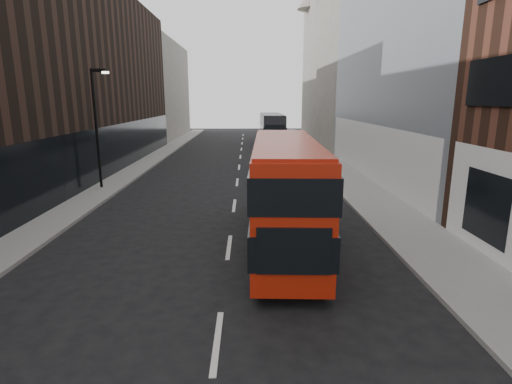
{
  "coord_description": "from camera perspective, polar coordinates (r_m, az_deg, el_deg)",
  "views": [
    {
      "loc": [
        0.73,
        -6.17,
        5.44
      ],
      "look_at": [
        0.99,
        6.41,
        2.5
      ],
      "focal_mm": 28.0,
      "sensor_mm": 36.0,
      "label": 1
    }
  ],
  "objects": [
    {
      "name": "building_left_mid",
      "position": [
        38.22,
        -20.53,
        14.69
      ],
      "size": [
        5.0,
        24.0,
        14.0
      ],
      "primitive_type": "cube",
      "color": "black",
      "rests_on": "ground"
    },
    {
      "name": "building_modern_block",
      "position": [
        29.56,
        21.66,
        20.96
      ],
      "size": [
        5.03,
        22.0,
        20.0
      ],
      "color": "gray",
      "rests_on": "ground"
    },
    {
      "name": "building_left_far",
      "position": [
        59.46,
        -13.43,
        13.83
      ],
      "size": [
        5.0,
        20.0,
        13.0
      ],
      "primitive_type": "cube",
      "color": "slate",
      "rests_on": "ground"
    },
    {
      "name": "sidewalk_right",
      "position": [
        32.35,
        10.95,
        3.37
      ],
      "size": [
        3.0,
        80.0,
        0.15
      ],
      "primitive_type": "cube",
      "color": "slate",
      "rests_on": "ground"
    },
    {
      "name": "building_victorian",
      "position": [
        51.46,
        11.32,
        17.61
      ],
      "size": [
        6.5,
        24.0,
        21.0
      ],
      "color": "slate",
      "rests_on": "ground"
    },
    {
      "name": "red_bus",
      "position": [
        14.78,
        4.14,
        0.54
      ],
      "size": [
        2.77,
        10.01,
        4.01
      ],
      "rotation": [
        0.0,
        0.0,
        -0.04
      ],
      "color": "#9A1909",
      "rests_on": "ground"
    },
    {
      "name": "grey_bus",
      "position": [
        50.48,
        2.27,
        9.18
      ],
      "size": [
        2.72,
        11.3,
        3.64
      ],
      "rotation": [
        0.0,
        0.0,
        0.01
      ],
      "color": "black",
      "rests_on": "ground"
    },
    {
      "name": "street_lamp",
      "position": [
        25.81,
        -21.76,
        9.44
      ],
      "size": [
        1.06,
        0.22,
        7.0
      ],
      "color": "black",
      "rests_on": "sidewalk_left"
    },
    {
      "name": "car_a",
      "position": [
        25.19,
        5.47,
        2.38
      ],
      "size": [
        1.99,
        4.54,
        1.52
      ],
      "primitive_type": "imported",
      "rotation": [
        0.0,
        0.0,
        0.04
      ],
      "color": "black",
      "rests_on": "ground"
    },
    {
      "name": "car_b",
      "position": [
        28.14,
        5.61,
        3.36
      ],
      "size": [
        1.63,
        4.22,
        1.37
      ],
      "primitive_type": "imported",
      "rotation": [
        0.0,
        0.0,
        -0.04
      ],
      "color": "#9C9DA4",
      "rests_on": "ground"
    },
    {
      "name": "sidewalk_left",
      "position": [
        32.82,
        -16.6,
        3.19
      ],
      "size": [
        2.0,
        80.0,
        0.15
      ],
      "primitive_type": "cube",
      "color": "slate",
      "rests_on": "ground"
    },
    {
      "name": "car_c",
      "position": [
        31.74,
        1.45,
        4.63
      ],
      "size": [
        2.74,
        5.32,
        1.48
      ],
      "primitive_type": "imported",
      "rotation": [
        0.0,
        0.0,
        -0.14
      ],
      "color": "black",
      "rests_on": "ground"
    }
  ]
}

